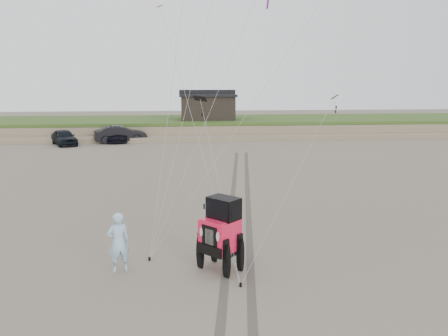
# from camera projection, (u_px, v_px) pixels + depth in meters

# --- Properties ---
(ground) EXTENTS (160.00, 160.00, 0.00)m
(ground) POSITION_uv_depth(u_px,v_px,m) (213.00, 261.00, 14.65)
(ground) COLOR #6B6054
(ground) RESTS_ON ground
(dune_ridge) EXTENTS (160.00, 14.25, 1.73)m
(dune_ridge) POSITION_uv_depth(u_px,v_px,m) (190.00, 127.00, 51.12)
(dune_ridge) COLOR #7A6B54
(dune_ridge) RESTS_ON ground
(cabin) EXTENTS (6.40, 5.40, 3.35)m
(cabin) POSITION_uv_depth(u_px,v_px,m) (207.00, 106.00, 50.36)
(cabin) COLOR black
(cabin) RESTS_ON dune_ridge
(truck_a) EXTENTS (3.61, 4.73, 1.50)m
(truck_a) POSITION_uv_depth(u_px,v_px,m) (64.00, 137.00, 41.76)
(truck_a) COLOR black
(truck_a) RESTS_ON ground
(truck_b) EXTENTS (5.39, 3.03, 1.68)m
(truck_b) POSITION_uv_depth(u_px,v_px,m) (120.00, 134.00, 43.52)
(truck_b) COLOR black
(truck_b) RESTS_ON ground
(truck_c) EXTENTS (2.66, 5.15, 1.43)m
(truck_c) POSITION_uv_depth(u_px,v_px,m) (117.00, 134.00, 44.27)
(truck_c) COLOR black
(truck_c) RESTS_ON ground
(jeep) EXTENTS (5.16, 5.10, 1.89)m
(jeep) POSITION_uv_depth(u_px,v_px,m) (220.00, 242.00, 13.83)
(jeep) COLOR #FF1C45
(jeep) RESTS_ON ground
(man) EXTENTS (0.83, 0.68, 1.94)m
(man) POSITION_uv_depth(u_px,v_px,m) (118.00, 242.00, 13.70)
(man) COLOR #98C9EC
(man) RESTS_ON ground
(stake_main) EXTENTS (0.08, 0.08, 0.12)m
(stake_main) POSITION_uv_depth(u_px,v_px,m) (149.00, 259.00, 14.72)
(stake_main) COLOR black
(stake_main) RESTS_ON ground
(stake_aux) EXTENTS (0.08, 0.08, 0.12)m
(stake_aux) POSITION_uv_depth(u_px,v_px,m) (241.00, 285.00, 12.82)
(stake_aux) COLOR black
(stake_aux) RESTS_ON ground
(tire_tracks) EXTENTS (5.22, 29.74, 0.01)m
(tire_tracks) POSITION_uv_depth(u_px,v_px,m) (240.00, 198.00, 22.65)
(tire_tracks) COLOR #4C443D
(tire_tracks) RESTS_ON ground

